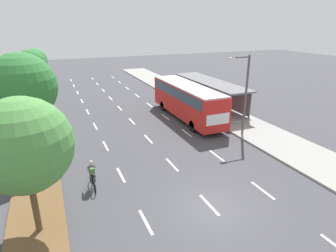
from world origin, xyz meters
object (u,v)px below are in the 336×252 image
streetlight (244,90)px  median_tree_third (29,78)px  bus_shelter (212,91)px  median_tree_second (22,87)px  median_tree_nearest (24,146)px  cyclist (92,176)px  bus (187,98)px  median_tree_fourth (31,66)px  median_tree_fifth (35,60)px

streetlight → median_tree_third: bearing=147.7°
bus_shelter → median_tree_third: size_ratio=2.03×
median_tree_second → median_tree_nearest: bearing=-87.5°
cyclist → median_tree_nearest: 5.28m
bus → median_tree_second: median_tree_second is taller
bus_shelter → median_tree_third: bearing=174.2°
median_tree_second → streetlight: size_ratio=1.10×
streetlight → median_tree_nearest: bearing=-158.4°
bus → median_tree_fourth: bearing=138.1°
bus → median_tree_fifth: 24.62m
median_tree_nearest → median_tree_third: 16.26m
cyclist → median_tree_third: 14.32m
cyclist → median_tree_nearest: size_ratio=0.29×
bus → median_tree_fifth: (-13.51, 20.48, 2.00)m
median_tree_nearest → streetlight: (15.58, 6.16, -0.40)m
median_tree_fifth → streetlight: streetlight is taller
median_tree_second → median_tree_third: median_tree_second is taller
median_tree_fourth → bus: bearing=-41.9°
bus → median_tree_nearest: 18.15m
median_tree_nearest → median_tree_second: bearing=92.5°
median_tree_nearest → cyclist: bearing=43.9°
median_tree_second → median_tree_third: 8.16m
median_tree_second → median_tree_fifth: (0.25, 24.38, -1.03)m
median_tree_second → streetlight: median_tree_second is taller
median_tree_fourth → cyclist: bearing=-81.6°
median_tree_nearest → median_tree_fourth: 24.38m
median_tree_second → median_tree_third: (-0.01, 8.13, -0.79)m
cyclist → median_tree_third: bearing=103.4°
streetlight → cyclist: bearing=-165.0°
median_tree_nearest → median_tree_second: median_tree_second is taller
streetlight → bus_shelter: bearing=75.7°
median_tree_third → median_tree_fourth: (0.01, 8.13, 0.05)m
cyclist → streetlight: (12.73, 3.42, 3.10)m
bus_shelter → median_tree_fourth: (-18.04, 9.95, 2.49)m
bus_shelter → cyclist: bearing=-141.8°
median_tree_nearest → median_tree_third: bearing=91.3°
median_tree_second → cyclist: bearing=-59.3°
bus_shelter → bus: (-4.28, -2.40, 0.20)m
median_tree_third → median_tree_fifth: (0.27, 16.25, -0.24)m
cyclist → streetlight: 13.54m
cyclist → median_tree_third: median_tree_third is taller
bus → median_tree_second: size_ratio=1.57×
bus_shelter → median_tree_second: (-18.04, -6.30, 3.23)m
median_tree_nearest → median_tree_third: size_ratio=1.06×
bus → median_tree_fourth: size_ratio=1.87×
bus → streetlight: (2.17, -5.86, 1.82)m
median_tree_second → median_tree_fifth: bearing=89.4°
bus → median_tree_nearest: (-13.41, -12.02, 2.22)m
cyclist → median_tree_fifth: (-2.94, 29.76, 3.28)m
median_tree_third → median_tree_fourth: bearing=89.9°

